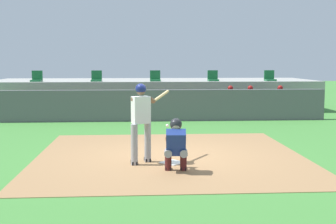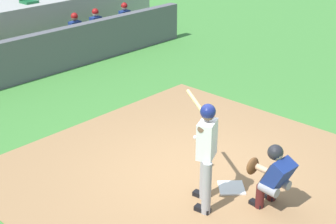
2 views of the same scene
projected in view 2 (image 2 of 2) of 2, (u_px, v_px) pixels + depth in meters
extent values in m
plane|color=#428438|center=(196.00, 173.00, 9.01)|extent=(80.00, 80.00, 0.00)
cube|color=#9E754C|center=(196.00, 172.00, 9.01)|extent=(6.40, 6.40, 0.01)
cube|color=white|center=(231.00, 188.00, 8.50)|extent=(0.62, 0.62, 0.02)
cylinder|color=#99999E|center=(206.00, 189.00, 7.68)|extent=(0.15, 0.15, 0.92)
cylinder|color=#99999E|center=(204.00, 175.00, 8.06)|extent=(0.15, 0.15, 0.92)
cube|color=white|center=(207.00, 139.00, 7.56)|extent=(0.44, 0.37, 0.60)
sphere|color=brown|center=(208.00, 114.00, 7.39)|extent=(0.21, 0.21, 0.21)
sphere|color=navy|center=(208.00, 112.00, 7.37)|extent=(0.24, 0.24, 0.24)
cylinder|color=brown|center=(204.00, 124.00, 7.57)|extent=(0.55, 0.35, 0.18)
cylinder|color=brown|center=(211.00, 120.00, 7.72)|extent=(0.20, 0.27, 0.17)
cylinder|color=tan|center=(197.00, 104.00, 8.15)|extent=(0.44, 0.79, 0.24)
cube|color=black|center=(202.00, 210.00, 7.88)|extent=(0.16, 0.27, 0.09)
cube|color=black|center=(201.00, 195.00, 8.26)|extent=(0.16, 0.27, 0.09)
cylinder|color=gray|center=(269.00, 189.00, 7.74)|extent=(0.18, 0.33, 0.16)
cylinder|color=#4C1919|center=(260.00, 197.00, 7.93)|extent=(0.14, 0.14, 0.42)
cube|color=black|center=(256.00, 204.00, 8.04)|extent=(0.13, 0.25, 0.08)
cylinder|color=gray|center=(281.00, 182.00, 7.94)|extent=(0.18, 0.33, 0.16)
cylinder|color=#4C1919|center=(272.00, 189.00, 8.12)|extent=(0.14, 0.14, 0.42)
cube|color=black|center=(268.00, 196.00, 8.23)|extent=(0.13, 0.25, 0.08)
cube|color=navy|center=(279.00, 175.00, 7.71)|extent=(0.43, 0.47, 0.57)
cube|color=#2D2D33|center=(272.00, 172.00, 7.80)|extent=(0.40, 0.28, 0.45)
sphere|color=tan|center=(276.00, 154.00, 7.63)|extent=(0.21, 0.21, 0.21)
sphere|color=#232328|center=(275.00, 152.00, 7.63)|extent=(0.25, 0.25, 0.25)
cylinder|color=tan|center=(265.00, 170.00, 7.84)|extent=(0.13, 0.46, 0.10)
ellipsoid|color=brown|center=(253.00, 166.00, 7.97)|extent=(0.29, 0.14, 0.30)
sphere|color=white|center=(195.00, 137.00, 8.65)|extent=(0.07, 0.07, 0.07)
cube|color=#59595E|center=(5.00, 64.00, 12.82)|extent=(13.00, 0.30, 1.20)
cylinder|color=#939399|center=(77.00, 40.00, 15.25)|extent=(0.15, 0.40, 0.15)
cylinder|color=#939399|center=(82.00, 50.00, 15.23)|extent=(0.13, 0.13, 0.45)
cube|color=maroon|center=(83.00, 56.00, 15.28)|extent=(0.11, 0.24, 0.08)
cylinder|color=#939399|center=(84.00, 39.00, 15.42)|extent=(0.15, 0.40, 0.15)
cylinder|color=#939399|center=(88.00, 48.00, 15.41)|extent=(0.13, 0.13, 0.45)
cube|color=maroon|center=(90.00, 54.00, 15.45)|extent=(0.11, 0.24, 0.08)
cube|color=navy|center=(75.00, 30.00, 15.36)|extent=(0.36, 0.22, 0.54)
sphere|color=#996B4C|center=(74.00, 17.00, 15.20)|extent=(0.20, 0.20, 0.20)
sphere|color=maroon|center=(74.00, 16.00, 15.19)|extent=(0.22, 0.22, 0.22)
cylinder|color=#996B4C|center=(73.00, 35.00, 15.19)|extent=(0.09, 0.41, 0.22)
cylinder|color=#996B4C|center=(84.00, 33.00, 15.45)|extent=(0.09, 0.41, 0.22)
cylinder|color=#939399|center=(98.00, 35.00, 15.80)|extent=(0.15, 0.40, 0.15)
cylinder|color=#939399|center=(102.00, 44.00, 15.78)|extent=(0.13, 0.13, 0.45)
cube|color=maroon|center=(104.00, 50.00, 15.83)|extent=(0.11, 0.24, 0.08)
cylinder|color=#939399|center=(104.00, 34.00, 15.97)|extent=(0.15, 0.40, 0.15)
cylinder|color=#939399|center=(108.00, 43.00, 15.96)|extent=(0.13, 0.13, 0.45)
cube|color=maroon|center=(110.00, 49.00, 16.00)|extent=(0.11, 0.24, 0.08)
cube|color=navy|center=(96.00, 25.00, 15.91)|extent=(0.36, 0.22, 0.54)
sphere|color=beige|center=(95.00, 13.00, 15.75)|extent=(0.20, 0.20, 0.20)
sphere|color=maroon|center=(95.00, 12.00, 15.74)|extent=(0.22, 0.22, 0.22)
cylinder|color=beige|center=(94.00, 30.00, 15.74)|extent=(0.09, 0.41, 0.22)
cylinder|color=beige|center=(104.00, 28.00, 16.00)|extent=(0.09, 0.41, 0.22)
cylinder|color=#939399|center=(127.00, 28.00, 16.63)|extent=(0.15, 0.40, 0.15)
cylinder|color=#939399|center=(131.00, 37.00, 16.62)|extent=(0.13, 0.13, 0.45)
cube|color=maroon|center=(132.00, 42.00, 16.66)|extent=(0.11, 0.24, 0.08)
cylinder|color=#939399|center=(132.00, 27.00, 16.81)|extent=(0.15, 0.40, 0.15)
cylinder|color=#939399|center=(136.00, 35.00, 16.79)|extent=(0.13, 0.13, 0.45)
cube|color=maroon|center=(138.00, 41.00, 16.84)|extent=(0.11, 0.24, 0.08)
cube|color=navy|center=(125.00, 18.00, 16.75)|extent=(0.36, 0.22, 0.54)
sphere|color=tan|center=(124.00, 7.00, 16.59)|extent=(0.20, 0.20, 0.20)
sphere|color=maroon|center=(124.00, 6.00, 16.57)|extent=(0.22, 0.22, 0.22)
cylinder|color=tan|center=(123.00, 23.00, 16.57)|extent=(0.09, 0.41, 0.22)
cylinder|color=tan|center=(132.00, 21.00, 16.84)|extent=(0.09, 0.41, 0.22)
cube|color=#196033|center=(29.00, 2.00, 15.96)|extent=(0.46, 0.46, 0.08)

